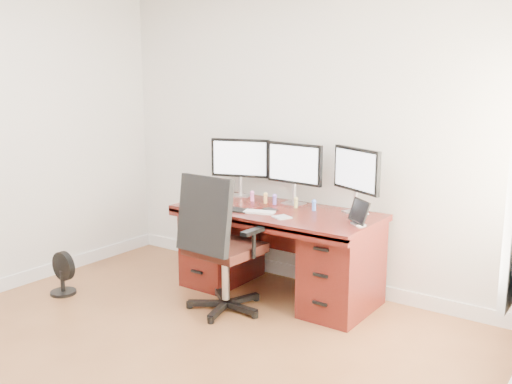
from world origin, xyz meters
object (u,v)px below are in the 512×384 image
Objects in this scene: floor_fan at (62,274)px; monitor_center at (294,166)px; desk at (279,249)px; office_chair at (221,267)px; keyboard at (259,212)px.

monitor_center reaches higher than floor_fan.
desk is 1.53× the size of office_chair.
monitor_center is (-0.00, 0.24, 0.68)m from desk.
monitor_center is at bearing 42.67° from floor_fan.
office_chair reaches higher than keyboard.
floor_fan is 2.19m from monitor_center.
floor_fan is at bearing -156.90° from office_chair.
floor_fan is 0.68× the size of monitor_center.
desk is 3.09× the size of monitor_center.
keyboard reaches higher than desk.
office_chair is 1.44m from floor_fan.
keyboard is (-0.05, -0.45, -0.33)m from monitor_center.
keyboard reaches higher than floor_fan.
monitor_center is at bearing 65.26° from keyboard.
desk reaches higher than floor_fan.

